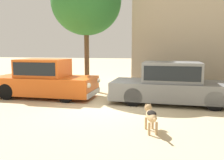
{
  "coord_description": "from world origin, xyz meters",
  "views": [
    {
      "loc": [
        1.86,
        -7.86,
        2.0
      ],
      "look_at": [
        0.11,
        0.2,
        0.9
      ],
      "focal_mm": 38.01,
      "sensor_mm": 36.0,
      "label": 1
    }
  ],
  "objects_px": {
    "parked_sedan_nearest": "(44,79)",
    "stray_dog_spotted": "(151,115)",
    "parked_sedan_second": "(172,83)",
    "acacia_tree_left": "(86,2)"
  },
  "relations": [
    {
      "from": "parked_sedan_second",
      "to": "acacia_tree_left",
      "type": "relative_size",
      "value": 0.8
    },
    {
      "from": "parked_sedan_nearest",
      "to": "stray_dog_spotted",
      "type": "relative_size",
      "value": 4.16
    },
    {
      "from": "parked_sedan_nearest",
      "to": "stray_dog_spotted",
      "type": "distance_m",
      "value": 5.55
    },
    {
      "from": "stray_dog_spotted",
      "to": "parked_sedan_nearest",
      "type": "bearing_deg",
      "value": 39.6
    },
    {
      "from": "parked_sedan_nearest",
      "to": "acacia_tree_left",
      "type": "xyz_separation_m",
      "value": [
        1.19,
        1.96,
        3.38
      ]
    },
    {
      "from": "parked_sedan_nearest",
      "to": "acacia_tree_left",
      "type": "distance_m",
      "value": 4.08
    },
    {
      "from": "parked_sedan_nearest",
      "to": "stray_dog_spotted",
      "type": "bearing_deg",
      "value": -35.79
    },
    {
      "from": "parked_sedan_second",
      "to": "parked_sedan_nearest",
      "type": "bearing_deg",
      "value": -178.79
    },
    {
      "from": "stray_dog_spotted",
      "to": "parked_sedan_second",
      "type": "bearing_deg",
      "value": -25.18
    },
    {
      "from": "parked_sedan_nearest",
      "to": "parked_sedan_second",
      "type": "relative_size",
      "value": 0.94
    }
  ]
}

